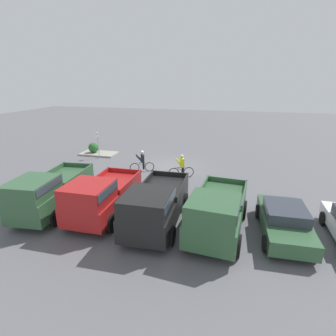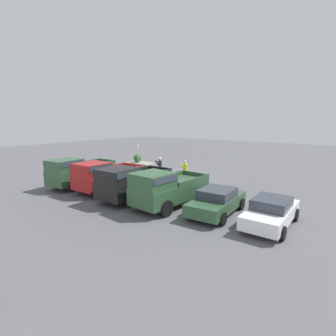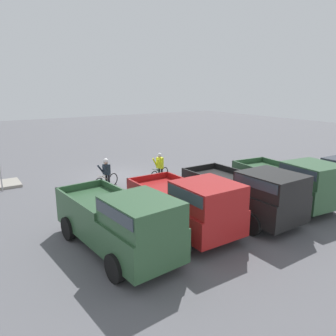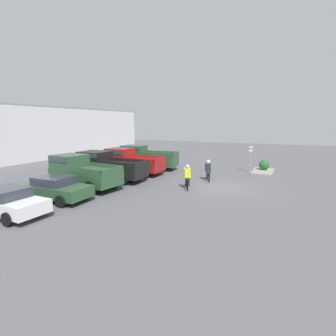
{
  "view_description": "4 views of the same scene",
  "coord_description": "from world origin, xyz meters",
  "px_view_note": "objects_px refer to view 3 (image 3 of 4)",
  "views": [
    {
      "loc": [
        -4.65,
        18.93,
        6.48
      ],
      "look_at": [
        -0.87,
        3.85,
        1.2
      ],
      "focal_mm": 28.0,
      "sensor_mm": 36.0,
      "label": 1
    },
    {
      "loc": [
        -12.79,
        20.56,
        5.0
      ],
      "look_at": [
        -0.87,
        3.85,
        1.2
      ],
      "focal_mm": 28.0,
      "sensor_mm": 36.0,
      "label": 2
    },
    {
      "loc": [
        8.09,
        17.55,
        5.29
      ],
      "look_at": [
        -0.87,
        3.85,
        1.2
      ],
      "focal_mm": 35.0,
      "sensor_mm": 36.0,
      "label": 3
    },
    {
      "loc": [
        -17.36,
        -4.09,
        4.4
      ],
      "look_at": [
        -0.87,
        3.85,
        1.2
      ],
      "focal_mm": 28.0,
      "sensor_mm": 36.0,
      "label": 4
    }
  ],
  "objects_px": {
    "pickup_truck_0": "(291,181)",
    "pickup_truck_3": "(121,221)",
    "pickup_truck_1": "(247,192)",
    "pickup_truck_2": "(188,204)",
    "cyclist_0": "(106,172)",
    "sedan_1": "(313,178)",
    "cyclist_1": "(160,167)"
  },
  "relations": [
    {
      "from": "sedan_1",
      "to": "pickup_truck_3",
      "type": "distance_m",
      "value": 11.19
    },
    {
      "from": "pickup_truck_1",
      "to": "pickup_truck_2",
      "type": "bearing_deg",
      "value": -4.25
    },
    {
      "from": "sedan_1",
      "to": "cyclist_0",
      "type": "distance_m",
      "value": 10.82
    },
    {
      "from": "cyclist_0",
      "to": "pickup_truck_3",
      "type": "bearing_deg",
      "value": 70.83
    },
    {
      "from": "pickup_truck_3",
      "to": "cyclist_0",
      "type": "relative_size",
      "value": 3.31
    },
    {
      "from": "pickup_truck_1",
      "to": "pickup_truck_2",
      "type": "relative_size",
      "value": 1.07
    },
    {
      "from": "pickup_truck_3",
      "to": "cyclist_1",
      "type": "relative_size",
      "value": 3.29
    },
    {
      "from": "cyclist_1",
      "to": "pickup_truck_0",
      "type": "bearing_deg",
      "value": 113.32
    },
    {
      "from": "pickup_truck_1",
      "to": "pickup_truck_0",
      "type": "bearing_deg",
      "value": 179.31
    },
    {
      "from": "pickup_truck_3",
      "to": "cyclist_0",
      "type": "distance_m",
      "value": 7.42
    },
    {
      "from": "pickup_truck_3",
      "to": "cyclist_0",
      "type": "height_order",
      "value": "pickup_truck_3"
    },
    {
      "from": "pickup_truck_3",
      "to": "cyclist_1",
      "type": "xyz_separation_m",
      "value": [
        -5.47,
        -6.5,
        -0.33
      ]
    },
    {
      "from": "sedan_1",
      "to": "pickup_truck_2",
      "type": "xyz_separation_m",
      "value": [
        8.4,
        0.48,
        0.43
      ]
    },
    {
      "from": "pickup_truck_0",
      "to": "cyclist_0",
      "type": "height_order",
      "value": "pickup_truck_0"
    },
    {
      "from": "sedan_1",
      "to": "pickup_truck_2",
      "type": "relative_size",
      "value": 0.86
    },
    {
      "from": "sedan_1",
      "to": "pickup_truck_3",
      "type": "bearing_deg",
      "value": 3.09
    },
    {
      "from": "sedan_1",
      "to": "pickup_truck_2",
      "type": "distance_m",
      "value": 8.42
    },
    {
      "from": "cyclist_0",
      "to": "cyclist_1",
      "type": "height_order",
      "value": "cyclist_1"
    },
    {
      "from": "pickup_truck_1",
      "to": "pickup_truck_2",
      "type": "distance_m",
      "value": 2.81
    },
    {
      "from": "sedan_1",
      "to": "pickup_truck_0",
      "type": "bearing_deg",
      "value": 14.3
    },
    {
      "from": "pickup_truck_0",
      "to": "pickup_truck_3",
      "type": "bearing_deg",
      "value": -0.83
    },
    {
      "from": "pickup_truck_1",
      "to": "cyclist_0",
      "type": "height_order",
      "value": "pickup_truck_1"
    },
    {
      "from": "pickup_truck_2",
      "to": "pickup_truck_3",
      "type": "distance_m",
      "value": 2.77
    },
    {
      "from": "sedan_1",
      "to": "pickup_truck_0",
      "type": "xyz_separation_m",
      "value": [
        2.84,
        0.72,
        0.44
      ]
    },
    {
      "from": "sedan_1",
      "to": "cyclist_0",
      "type": "height_order",
      "value": "cyclist_0"
    },
    {
      "from": "pickup_truck_3",
      "to": "sedan_1",
      "type": "bearing_deg",
      "value": -176.91
    },
    {
      "from": "cyclist_1",
      "to": "pickup_truck_1",
      "type": "bearing_deg",
      "value": 90.87
    },
    {
      "from": "pickup_truck_1",
      "to": "cyclist_1",
      "type": "distance_m",
      "value": 6.59
    },
    {
      "from": "pickup_truck_0",
      "to": "pickup_truck_2",
      "type": "distance_m",
      "value": 5.56
    },
    {
      "from": "pickup_truck_3",
      "to": "cyclist_1",
      "type": "height_order",
      "value": "pickup_truck_3"
    },
    {
      "from": "pickup_truck_2",
      "to": "pickup_truck_3",
      "type": "bearing_deg",
      "value": 2.5
    },
    {
      "from": "pickup_truck_2",
      "to": "pickup_truck_1",
      "type": "bearing_deg",
      "value": 175.75
    }
  ]
}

